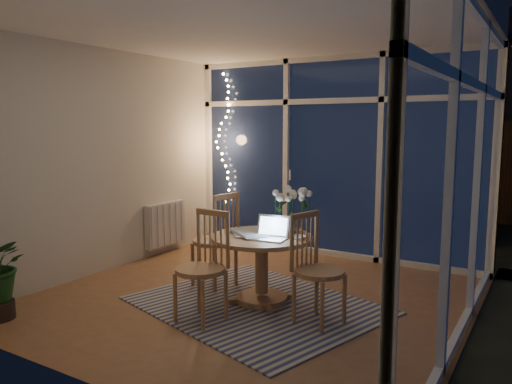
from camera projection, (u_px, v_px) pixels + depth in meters
floor at (253, 298)px, 5.00m from camera, size 4.00×4.00×0.00m
ceiling at (252, 30)px, 4.66m from camera, size 4.00×4.00×0.00m
wall_back at (333, 157)px, 6.53m from camera, size 4.00×0.04×2.60m
wall_front at (86, 192)px, 3.14m from camera, size 4.00×0.04×2.60m
wall_left at (108, 161)px, 5.86m from camera, size 0.04×4.00×2.60m
wall_right at (475, 180)px, 3.80m from camera, size 0.04×4.00×2.60m
window_wall_back at (331, 158)px, 6.49m from camera, size 4.00×0.10×2.60m
window_wall_right at (470, 180)px, 3.82m from camera, size 0.10×4.00×2.60m
radiator at (165, 224)px, 6.71m from camera, size 0.10×0.70×0.58m
fairy_lights at (224, 139)px, 7.24m from camera, size 0.24×0.10×1.85m
garden_patio at (422, 225)px, 8.99m from camera, size 12.00×6.00×0.10m
garden_fence at (403, 168)px, 9.54m from camera, size 11.00×0.08×1.80m
neighbour_roof at (452, 105)px, 11.76m from camera, size 7.00×3.00×2.20m
garden_shrubs at (319, 203)px, 8.24m from camera, size 0.90×0.90×0.90m
rug at (256, 305)px, 4.78m from camera, size 2.58×2.28×0.01m
dining_table at (262, 269)px, 4.82m from camera, size 1.21×1.21×0.67m
chair_left at (214, 239)px, 5.31m from camera, size 0.54×0.54×1.04m
chair_right at (320, 269)px, 4.28m from camera, size 0.55×0.55×0.98m
chair_front at (200, 267)px, 4.33m from camera, size 0.48×0.48×0.99m
laptop at (269, 227)px, 4.60m from camera, size 0.34×0.31×0.23m
flower_vase at (292, 222)px, 4.89m from camera, size 0.25×0.25×0.21m
bowl at (299, 237)px, 4.62m from camera, size 0.19×0.19×0.04m
newspapers at (252, 232)px, 4.86m from camera, size 0.53×0.51×0.02m
phone at (255, 238)px, 4.65m from camera, size 0.12×0.09×0.01m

